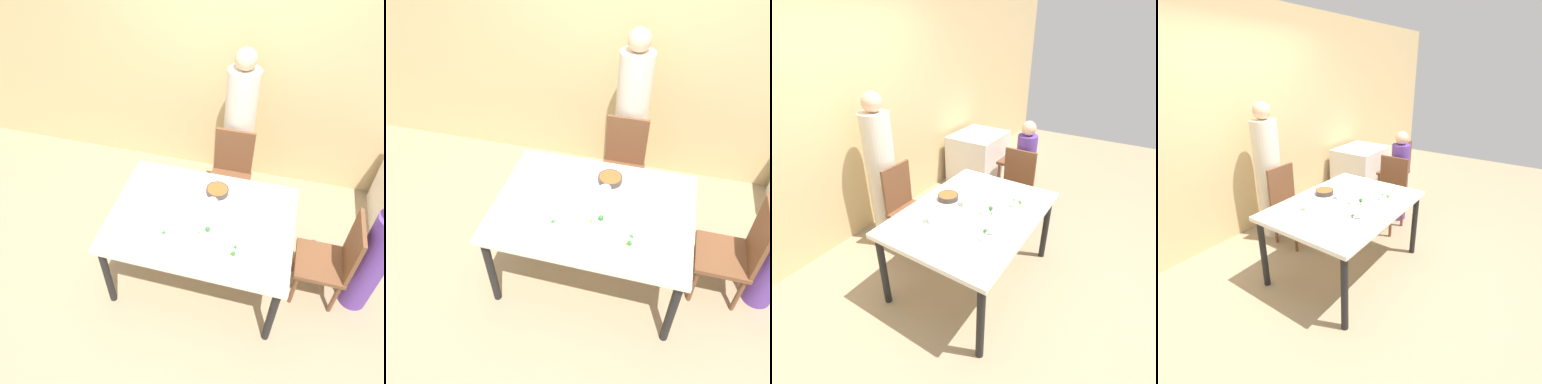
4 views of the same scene
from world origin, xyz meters
TOP-DOWN VIEW (x-y plane):
  - ground_plane at (0.00, 0.00)m, footprint 10.00×10.00m
  - wall_back at (0.00, 1.54)m, footprint 10.00×0.06m
  - dining_table at (0.00, 0.00)m, footprint 1.44×1.06m
  - chair_adult_spot at (0.09, 0.87)m, footprint 0.40×0.40m
  - chair_child_spot at (1.06, 0.07)m, footprint 0.40×0.40m
  - person_adult at (0.09, 1.19)m, footprint 0.31×0.31m
  - person_child at (1.35, 0.07)m, footprint 0.23×0.23m
  - bowl_curry at (0.06, 0.30)m, footprint 0.19×0.19m
  - plate_rice_adult at (-0.21, -0.29)m, footprint 0.24×0.24m
  - plate_rice_child at (0.05, -0.10)m, footprint 0.25×0.25m
  - plate_noodles at (0.27, -0.27)m, footprint 0.21×0.21m
  - glass_water_tall at (0.06, 0.11)m, footprint 0.08×0.08m
  - glass_water_short at (-0.31, 0.20)m, footprint 0.07×0.07m
  - napkin_folded at (-0.17, -0.08)m, footprint 0.14×0.14m
  - fork_steel at (-0.33, 0.01)m, footprint 0.18×0.04m
  - spoon_steel at (-0.23, 0.42)m, footprint 0.18×0.08m
  - background_table at (1.97, 1.09)m, footprint 0.82×0.70m
  - chair_background at (1.97, 0.39)m, footprint 0.40×0.40m

SIDE VIEW (x-z plane):
  - ground_plane at x=0.00m, z-range 0.00..0.00m
  - background_table at x=1.97m, z-range 0.00..0.73m
  - chair_adult_spot at x=0.09m, z-range 0.03..0.95m
  - chair_child_spot at x=1.06m, z-range 0.03..0.95m
  - chair_background at x=1.97m, z-range 0.03..0.95m
  - person_child at x=1.35m, z-range -0.04..1.18m
  - dining_table at x=0.00m, z-range 0.30..1.05m
  - napkin_folded at x=-0.17m, z-range 0.75..0.76m
  - fork_steel at x=-0.33m, z-range 0.75..0.76m
  - spoon_steel at x=-0.23m, z-range 0.75..0.76m
  - person_adult at x=0.09m, z-range -0.05..1.57m
  - plate_rice_adult at x=-0.21m, z-range 0.74..0.79m
  - plate_rice_child at x=0.05m, z-range 0.74..0.79m
  - plate_noodles at x=0.27m, z-range 0.74..0.79m
  - bowl_curry at x=0.06m, z-range 0.75..0.80m
  - glass_water_tall at x=0.06m, z-range 0.75..0.86m
  - glass_water_short at x=-0.31m, z-range 0.75..0.87m
  - wall_back at x=0.00m, z-range 0.00..2.70m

